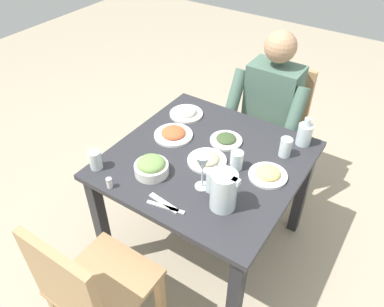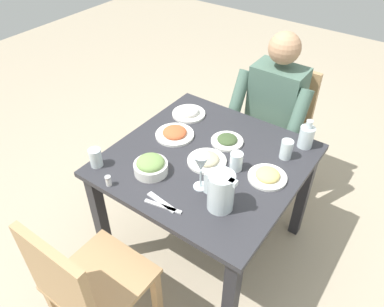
{
  "view_description": "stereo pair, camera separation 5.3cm",
  "coord_description": "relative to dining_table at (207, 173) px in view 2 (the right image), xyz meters",
  "views": [
    {
      "loc": [
        -0.77,
        1.3,
        1.97
      ],
      "look_at": [
        0.06,
        0.05,
        0.75
      ],
      "focal_mm": 35.06,
      "sensor_mm": 36.0,
      "label": 1
    },
    {
      "loc": [
        -0.81,
        1.26,
        1.97
      ],
      "look_at": [
        0.06,
        0.05,
        0.75
      ],
      "focal_mm": 35.06,
      "sensor_mm": 36.0,
      "label": 2
    }
  ],
  "objects": [
    {
      "name": "fork_near",
      "position": [
        -0.01,
        0.39,
        0.11
      ],
      "size": [
        0.17,
        0.05,
        0.01
      ],
      "primitive_type": "cube",
      "rotation": [
        0.0,
        0.0,
        -0.13
      ],
      "color": "silver",
      "rests_on": "dining_table"
    },
    {
      "name": "chair_far",
      "position": [
        0.08,
        0.81,
        -0.1
      ],
      "size": [
        0.4,
        0.4,
        0.88
      ],
      "color": "tan",
      "rests_on": "ground_plane"
    },
    {
      "name": "ground_plane",
      "position": [
        0.0,
        0.0,
        -0.6
      ],
      "size": [
        8.0,
        8.0,
        0.0
      ],
      "primitive_type": "plane",
      "color": "tan"
    },
    {
      "name": "salad_bowl",
      "position": [
        0.17,
        0.25,
        0.15
      ],
      "size": [
        0.17,
        0.17,
        0.09
      ],
      "color": "white",
      "rests_on": "dining_table"
    },
    {
      "name": "dining_table",
      "position": [
        0.0,
        0.0,
        0.0
      ],
      "size": [
        0.96,
        0.96,
        0.71
      ],
      "color": "#2D2D33",
      "rests_on": "ground_plane"
    },
    {
      "name": "plate_yoghurt",
      "position": [
        0.32,
        -0.28,
        0.13
      ],
      "size": [
        0.2,
        0.2,
        0.06
      ],
      "color": "white",
      "rests_on": "dining_table"
    },
    {
      "name": "water_glass_far_right",
      "position": [
        -0.16,
        0.13,
        0.16
      ],
      "size": [
        0.07,
        0.07,
        0.1
      ],
      "primitive_type": "cylinder",
      "color": "silver",
      "rests_on": "dining_table"
    },
    {
      "name": "water_glass_far_left",
      "position": [
        -0.16,
        -0.02,
        0.16
      ],
      "size": [
        0.06,
        0.06,
        0.1
      ],
      "primitive_type": "cylinder",
      "color": "silver",
      "rests_on": "dining_table"
    },
    {
      "name": "plate_beans",
      "position": [
        -0.02,
        0.03,
        0.12
      ],
      "size": [
        0.2,
        0.2,
        0.04
      ],
      "color": "white",
      "rests_on": "dining_table"
    },
    {
      "name": "chair_near",
      "position": [
        -0.05,
        -0.81,
        -0.1
      ],
      "size": [
        0.4,
        0.4,
        0.88
      ],
      "color": "tan",
      "rests_on": "ground_plane"
    },
    {
      "name": "water_pitcher",
      "position": [
        -0.24,
        0.25,
        0.2
      ],
      "size": [
        0.16,
        0.12,
        0.19
      ],
      "color": "silver",
      "rests_on": "dining_table"
    },
    {
      "name": "salt_shaker",
      "position": [
        0.27,
        0.44,
        0.13
      ],
      "size": [
        0.03,
        0.03,
        0.05
      ],
      "color": "white",
      "rests_on": "dining_table"
    },
    {
      "name": "plate_rice_curry",
      "position": [
        0.26,
        -0.06,
        0.12
      ],
      "size": [
        0.22,
        0.22,
        0.05
      ],
      "color": "white",
      "rests_on": "dining_table"
    },
    {
      "name": "knife_near",
      "position": [
        -0.03,
        0.4,
        0.11
      ],
      "size": [
        0.18,
        0.05,
        0.01
      ],
      "primitive_type": "cube",
      "rotation": [
        0.0,
        0.0,
        0.2
      ],
      "color": "silver",
      "rests_on": "dining_table"
    },
    {
      "name": "diner_near",
      "position": [
        -0.05,
        -0.61,
        0.04
      ],
      "size": [
        0.48,
        0.53,
        1.17
      ],
      "color": "#4C6B5B",
      "rests_on": "ground_plane"
    },
    {
      "name": "oil_carafe",
      "position": [
        -0.37,
        -0.39,
        0.16
      ],
      "size": [
        0.08,
        0.08,
        0.16
      ],
      "color": "silver",
      "rests_on": "dining_table"
    },
    {
      "name": "wine_glass",
      "position": [
        -0.09,
        0.2,
        0.25
      ],
      "size": [
        0.08,
        0.08,
        0.2
      ],
      "color": "silver",
      "rests_on": "dining_table"
    },
    {
      "name": "water_glass_center",
      "position": [
        0.43,
        0.37,
        0.16
      ],
      "size": [
        0.06,
        0.06,
        0.1
      ],
      "primitive_type": "cylinder",
      "color": "silver",
      "rests_on": "dining_table"
    },
    {
      "name": "plate_fries",
      "position": [
        -0.33,
        -0.04,
        0.12
      ],
      "size": [
        0.19,
        0.19,
        0.05
      ],
      "color": "white",
      "rests_on": "dining_table"
    },
    {
      "name": "plate_dolmas",
      "position": [
        -0.01,
        -0.18,
        0.12
      ],
      "size": [
        0.18,
        0.18,
        0.04
      ],
      "color": "white",
      "rests_on": "dining_table"
    },
    {
      "name": "water_glass_near_right",
      "position": [
        -0.33,
        -0.24,
        0.16
      ],
      "size": [
        0.06,
        0.06,
        0.11
      ],
      "primitive_type": "cylinder",
      "color": "silver",
      "rests_on": "dining_table"
    }
  ]
}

